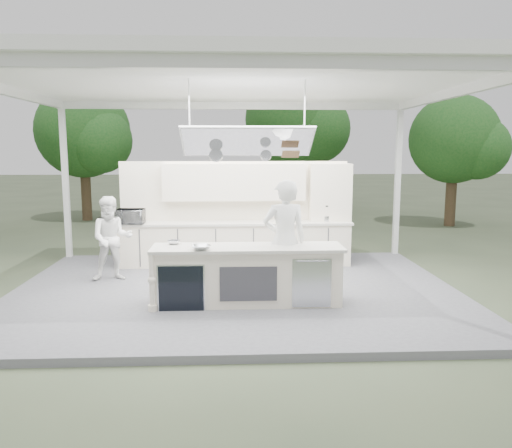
{
  "coord_description": "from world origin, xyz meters",
  "views": [
    {
      "loc": [
        -0.04,
        -8.84,
        2.62
      ],
      "look_at": [
        0.4,
        0.4,
        1.24
      ],
      "focal_mm": 35.0,
      "sensor_mm": 36.0,
      "label": 1
    }
  ],
  "objects_px": {
    "head_chef": "(285,240)",
    "demo_island": "(246,275)",
    "sous_chef": "(112,239)",
    "back_counter": "(235,243)"
  },
  "relations": [
    {
      "from": "demo_island",
      "to": "head_chef",
      "type": "bearing_deg",
      "value": 18.2
    },
    {
      "from": "back_counter",
      "to": "sous_chef",
      "type": "bearing_deg",
      "value": -153.03
    },
    {
      "from": "back_counter",
      "to": "head_chef",
      "type": "bearing_deg",
      "value": -72.46
    },
    {
      "from": "demo_island",
      "to": "sous_chef",
      "type": "height_order",
      "value": "sous_chef"
    },
    {
      "from": "back_counter",
      "to": "head_chef",
      "type": "height_order",
      "value": "head_chef"
    },
    {
      "from": "demo_island",
      "to": "sous_chef",
      "type": "relative_size",
      "value": 1.91
    },
    {
      "from": "head_chef",
      "to": "sous_chef",
      "type": "distance_m",
      "value": 3.48
    },
    {
      "from": "demo_island",
      "to": "sous_chef",
      "type": "xyz_separation_m",
      "value": [
        -2.54,
        1.61,
        0.34
      ]
    },
    {
      "from": "back_counter",
      "to": "head_chef",
      "type": "xyz_separation_m",
      "value": [
        0.82,
        -2.6,
        0.53
      ]
    },
    {
      "from": "head_chef",
      "to": "demo_island",
      "type": "bearing_deg",
      "value": 11.75
    }
  ]
}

